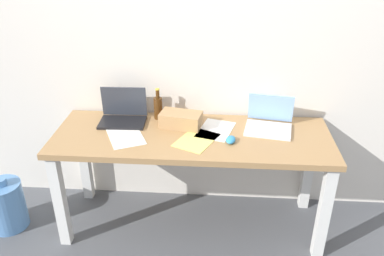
# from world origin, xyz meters

# --- Properties ---
(ground_plane) EXTENTS (8.00, 8.00, 0.00)m
(ground_plane) POSITION_xyz_m (0.00, 0.00, 0.00)
(ground_plane) COLOR #515459
(back_wall) EXTENTS (5.20, 0.08, 2.60)m
(back_wall) POSITION_xyz_m (0.00, 0.38, 1.30)
(back_wall) COLOR silver
(back_wall) RESTS_ON ground
(desk) EXTENTS (1.84, 0.64, 0.75)m
(desk) POSITION_xyz_m (0.00, 0.00, 0.64)
(desk) COLOR #A37A4C
(desk) RESTS_ON ground
(laptop_left) EXTENTS (0.32, 0.22, 0.23)m
(laptop_left) POSITION_xyz_m (-0.50, 0.17, 0.80)
(laptop_left) COLOR black
(laptop_left) RESTS_ON desk
(laptop_right) EXTENTS (0.34, 0.31, 0.22)m
(laptop_right) POSITION_xyz_m (0.51, 0.13, 0.79)
(laptop_right) COLOR silver
(laptop_right) RESTS_ON desk
(beer_bottle) EXTENTS (0.06, 0.06, 0.23)m
(beer_bottle) POSITION_xyz_m (-0.26, 0.23, 0.83)
(beer_bottle) COLOR #47280F
(beer_bottle) RESTS_ON desk
(computer_mouse) EXTENTS (0.08, 0.11, 0.03)m
(computer_mouse) POSITION_xyz_m (0.25, -0.08, 0.76)
(computer_mouse) COLOR #338CC6
(computer_mouse) RESTS_ON desk
(cardboard_box) EXTENTS (0.30, 0.20, 0.10)m
(cardboard_box) POSITION_xyz_m (-0.08, 0.12, 0.80)
(cardboard_box) COLOR tan
(cardboard_box) RESTS_ON desk
(paper_sheet_front_left) EXTENTS (0.32, 0.36, 0.00)m
(paper_sheet_front_left) POSITION_xyz_m (-0.43, -0.06, 0.75)
(paper_sheet_front_left) COLOR white
(paper_sheet_front_left) RESTS_ON desk
(paper_sheet_center) EXTENTS (0.32, 0.36, 0.00)m
(paper_sheet_center) POSITION_xyz_m (0.04, -0.07, 0.75)
(paper_sheet_center) COLOR #F4E06B
(paper_sheet_center) RESTS_ON desk
(paper_sheet_near_back) EXTENTS (0.28, 0.34, 0.00)m
(paper_sheet_near_back) POSITION_xyz_m (0.16, 0.08, 0.75)
(paper_sheet_near_back) COLOR white
(paper_sheet_near_back) RESTS_ON desk
(water_cooler_jug) EXTENTS (0.27, 0.27, 0.41)m
(water_cooler_jug) POSITION_xyz_m (-1.34, -0.13, 0.18)
(water_cooler_jug) COLOR #598CC6
(water_cooler_jug) RESTS_ON ground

